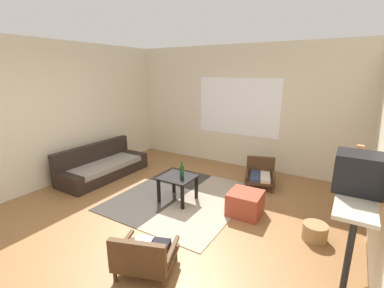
{
  "coord_description": "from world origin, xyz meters",
  "views": [
    {
      "loc": [
        2.22,
        -2.66,
        2.12
      ],
      "look_at": [
        0.06,
        0.91,
        0.99
      ],
      "focal_mm": 25.01,
      "sensor_mm": 36.0,
      "label": 1
    }
  ],
  "objects_px": {
    "armchair_by_window": "(260,174)",
    "ottoman_orange": "(245,203)",
    "crt_television": "(359,172)",
    "wicker_basket": "(315,232)",
    "clay_vase": "(358,162)",
    "glass_bottle": "(182,171)",
    "armchair_striped_foreground": "(144,256)",
    "console_shelf": "(355,193)",
    "coffee_table": "(178,182)",
    "couch": "(102,167)"
  },
  "relations": [
    {
      "from": "console_shelf",
      "to": "glass_bottle",
      "type": "bearing_deg",
      "value": 178.29
    },
    {
      "from": "armchair_striped_foreground",
      "to": "console_shelf",
      "type": "height_order",
      "value": "console_shelf"
    },
    {
      "from": "couch",
      "to": "wicker_basket",
      "type": "bearing_deg",
      "value": -1.27
    },
    {
      "from": "armchair_striped_foreground",
      "to": "coffee_table",
      "type": "bearing_deg",
      "value": 112.14
    },
    {
      "from": "couch",
      "to": "ottoman_orange",
      "type": "bearing_deg",
      "value": 1.18
    },
    {
      "from": "armchair_striped_foreground",
      "to": "ottoman_orange",
      "type": "xyz_separation_m",
      "value": [
        0.48,
        1.78,
        -0.05
      ]
    },
    {
      "from": "armchair_striped_foreground",
      "to": "clay_vase",
      "type": "xyz_separation_m",
      "value": [
        1.84,
        2.04,
        0.78
      ]
    },
    {
      "from": "clay_vase",
      "to": "wicker_basket",
      "type": "distance_m",
      "value": 1.05
    },
    {
      "from": "couch",
      "to": "crt_television",
      "type": "height_order",
      "value": "crt_television"
    },
    {
      "from": "armchair_by_window",
      "to": "armchair_striped_foreground",
      "type": "height_order",
      "value": "armchair_striped_foreground"
    },
    {
      "from": "console_shelf",
      "to": "clay_vase",
      "type": "relative_size",
      "value": 4.98
    },
    {
      "from": "armchair_by_window",
      "to": "ottoman_orange",
      "type": "relative_size",
      "value": 1.5
    },
    {
      "from": "couch",
      "to": "coffee_table",
      "type": "bearing_deg",
      "value": -2.97
    },
    {
      "from": "console_shelf",
      "to": "glass_bottle",
      "type": "relative_size",
      "value": 6.79
    },
    {
      "from": "console_shelf",
      "to": "glass_bottle",
      "type": "distance_m",
      "value": 2.44
    },
    {
      "from": "crt_television",
      "to": "glass_bottle",
      "type": "xyz_separation_m",
      "value": [
        -2.43,
        0.24,
        -0.54
      ]
    },
    {
      "from": "glass_bottle",
      "to": "ottoman_orange",
      "type": "bearing_deg",
      "value": 7.57
    },
    {
      "from": "armchair_by_window",
      "to": "wicker_basket",
      "type": "xyz_separation_m",
      "value": [
        1.15,
        -1.35,
        -0.12
      ]
    },
    {
      "from": "crt_television",
      "to": "wicker_basket",
      "type": "distance_m",
      "value": 1.06
    },
    {
      "from": "coffee_table",
      "to": "armchair_striped_foreground",
      "type": "bearing_deg",
      "value": -67.86
    },
    {
      "from": "armchair_by_window",
      "to": "clay_vase",
      "type": "relative_size",
      "value": 2.03
    },
    {
      "from": "armchair_striped_foreground",
      "to": "clay_vase",
      "type": "bearing_deg",
      "value": 47.91
    },
    {
      "from": "clay_vase",
      "to": "glass_bottle",
      "type": "height_order",
      "value": "clay_vase"
    },
    {
      "from": "couch",
      "to": "armchair_by_window",
      "type": "height_order",
      "value": "couch"
    },
    {
      "from": "coffee_table",
      "to": "crt_television",
      "type": "distance_m",
      "value": 2.61
    },
    {
      "from": "clay_vase",
      "to": "crt_television",
      "type": "bearing_deg",
      "value": -90.28
    },
    {
      "from": "console_shelf",
      "to": "clay_vase",
      "type": "bearing_deg",
      "value": 90.0
    },
    {
      "from": "couch",
      "to": "wicker_basket",
      "type": "distance_m",
      "value": 4.13
    },
    {
      "from": "ottoman_orange",
      "to": "clay_vase",
      "type": "xyz_separation_m",
      "value": [
        1.37,
        0.27,
        0.83
      ]
    },
    {
      "from": "coffee_table",
      "to": "console_shelf",
      "type": "height_order",
      "value": "console_shelf"
    },
    {
      "from": "coffee_table",
      "to": "ottoman_orange",
      "type": "bearing_deg",
      "value": 8.42
    },
    {
      "from": "armchair_striped_foreground",
      "to": "wicker_basket",
      "type": "xyz_separation_m",
      "value": [
        1.49,
        1.62,
        -0.12
      ]
    },
    {
      "from": "clay_vase",
      "to": "wicker_basket",
      "type": "relative_size",
      "value": 1.15
    },
    {
      "from": "console_shelf",
      "to": "coffee_table",
      "type": "bearing_deg",
      "value": 178.93
    },
    {
      "from": "armchair_striped_foreground",
      "to": "glass_bottle",
      "type": "xyz_separation_m",
      "value": [
        -0.59,
        1.63,
        0.31
      ]
    },
    {
      "from": "armchair_striped_foreground",
      "to": "clay_vase",
      "type": "height_order",
      "value": "clay_vase"
    },
    {
      "from": "coffee_table",
      "to": "armchair_striped_foreground",
      "type": "relative_size",
      "value": 0.73
    },
    {
      "from": "crt_television",
      "to": "coffee_table",
      "type": "bearing_deg",
      "value": 175.08
    },
    {
      "from": "armchair_by_window",
      "to": "clay_vase",
      "type": "bearing_deg",
      "value": -31.7
    },
    {
      "from": "armchair_by_window",
      "to": "ottoman_orange",
      "type": "bearing_deg",
      "value": -83.2
    },
    {
      "from": "wicker_basket",
      "to": "clay_vase",
      "type": "bearing_deg",
      "value": 49.77
    },
    {
      "from": "ottoman_orange",
      "to": "wicker_basket",
      "type": "distance_m",
      "value": 1.03
    },
    {
      "from": "crt_television",
      "to": "glass_bottle",
      "type": "height_order",
      "value": "crt_television"
    },
    {
      "from": "console_shelf",
      "to": "armchair_by_window",
      "type": "bearing_deg",
      "value": 136.92
    },
    {
      "from": "coffee_table",
      "to": "crt_television",
      "type": "relative_size",
      "value": 1.18
    },
    {
      "from": "console_shelf",
      "to": "crt_television",
      "type": "height_order",
      "value": "crt_television"
    },
    {
      "from": "console_shelf",
      "to": "clay_vase",
      "type": "xyz_separation_m",
      "value": [
        -0.0,
        0.48,
        0.23
      ]
    },
    {
      "from": "coffee_table",
      "to": "ottoman_orange",
      "type": "relative_size",
      "value": 1.14
    },
    {
      "from": "coffee_table",
      "to": "armchair_by_window",
      "type": "relative_size",
      "value": 0.76
    },
    {
      "from": "couch",
      "to": "glass_bottle",
      "type": "relative_size",
      "value": 7.12
    }
  ]
}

